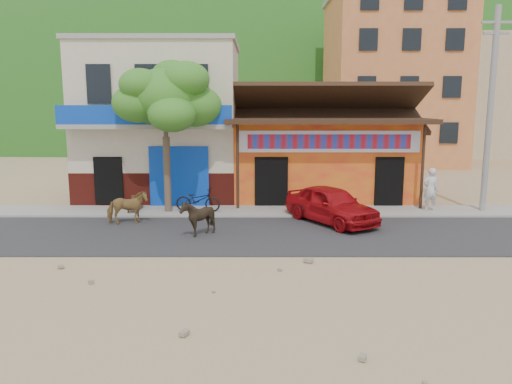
{
  "coord_description": "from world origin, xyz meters",
  "views": [
    {
      "loc": [
        -1.03,
        -13.93,
        4.39
      ],
      "look_at": [
        -1.04,
        3.0,
        1.4
      ],
      "focal_mm": 35.0,
      "sensor_mm": 36.0,
      "label": 1
    }
  ],
  "objects_px": {
    "tree": "(166,137)",
    "cafe_chair_right": "(132,203)",
    "pedestrian": "(430,189)",
    "cow_dark": "(198,218)",
    "scooter": "(198,200)",
    "cafe_chair_left": "(136,197)",
    "red_car": "(331,204)",
    "cow_tan": "(127,207)",
    "utility_pole": "(490,111)"
  },
  "relations": [
    {
      "from": "cow_tan",
      "to": "cafe_chair_right",
      "type": "distance_m",
      "value": 1.59
    },
    {
      "from": "pedestrian",
      "to": "cafe_chair_left",
      "type": "height_order",
      "value": "pedestrian"
    },
    {
      "from": "red_car",
      "to": "pedestrian",
      "type": "bearing_deg",
      "value": -9.69
    },
    {
      "from": "red_car",
      "to": "scooter",
      "type": "height_order",
      "value": "red_car"
    },
    {
      "from": "tree",
      "to": "scooter",
      "type": "height_order",
      "value": "tree"
    },
    {
      "from": "pedestrian",
      "to": "cafe_chair_left",
      "type": "xyz_separation_m",
      "value": [
        -12.02,
        0.26,
        -0.37
      ]
    },
    {
      "from": "tree",
      "to": "cafe_chair_left",
      "type": "relative_size",
      "value": 5.99
    },
    {
      "from": "scooter",
      "to": "cow_dark",
      "type": "bearing_deg",
      "value": -166.75
    },
    {
      "from": "pedestrian",
      "to": "cafe_chair_left",
      "type": "bearing_deg",
      "value": -11.09
    },
    {
      "from": "pedestrian",
      "to": "cow_tan",
      "type": "bearing_deg",
      "value": -0.15
    },
    {
      "from": "scooter",
      "to": "utility_pole",
      "type": "bearing_deg",
      "value": -82.0
    },
    {
      "from": "tree",
      "to": "cafe_chair_right",
      "type": "bearing_deg",
      "value": -168.59
    },
    {
      "from": "red_car",
      "to": "scooter",
      "type": "relative_size",
      "value": 2.24
    },
    {
      "from": "cafe_chair_left",
      "to": "cafe_chair_right",
      "type": "distance_m",
      "value": 0.72
    },
    {
      "from": "cow_dark",
      "to": "cafe_chair_right",
      "type": "relative_size",
      "value": 1.57
    },
    {
      "from": "pedestrian",
      "to": "cow_dark",
      "type": "bearing_deg",
      "value": 12.53
    },
    {
      "from": "red_car",
      "to": "scooter",
      "type": "bearing_deg",
      "value": 130.29
    },
    {
      "from": "cow_tan",
      "to": "pedestrian",
      "type": "height_order",
      "value": "pedestrian"
    },
    {
      "from": "cafe_chair_left",
      "to": "utility_pole",
      "type": "bearing_deg",
      "value": 1.99
    },
    {
      "from": "cafe_chair_right",
      "to": "pedestrian",
      "type": "bearing_deg",
      "value": -7.05
    },
    {
      "from": "utility_pole",
      "to": "cafe_chair_left",
      "type": "bearing_deg",
      "value": 179.07
    },
    {
      "from": "cow_dark",
      "to": "tree",
      "type": "bearing_deg",
      "value": -158.49
    },
    {
      "from": "scooter",
      "to": "pedestrian",
      "type": "relative_size",
      "value": 1.03
    },
    {
      "from": "scooter",
      "to": "cafe_chair_left",
      "type": "xyz_separation_m",
      "value": [
        -2.62,
        0.49,
        0.03
      ]
    },
    {
      "from": "cafe_chair_right",
      "to": "scooter",
      "type": "bearing_deg",
      "value": -4.42
    },
    {
      "from": "cow_tan",
      "to": "scooter",
      "type": "relative_size",
      "value": 0.81
    },
    {
      "from": "tree",
      "to": "cow_dark",
      "type": "xyz_separation_m",
      "value": [
        1.62,
        -3.54,
        -2.46
      ]
    },
    {
      "from": "cow_tan",
      "to": "scooter",
      "type": "bearing_deg",
      "value": -70.26
    },
    {
      "from": "cafe_chair_right",
      "to": "cow_tan",
      "type": "bearing_deg",
      "value": -90.75
    },
    {
      "from": "utility_pole",
      "to": "cow_dark",
      "type": "distance_m",
      "value": 12.29
    },
    {
      "from": "utility_pole",
      "to": "cafe_chair_left",
      "type": "distance_m",
      "value": 14.63
    },
    {
      "from": "cow_tan",
      "to": "red_car",
      "type": "distance_m",
      "value": 7.51
    },
    {
      "from": "red_car",
      "to": "cafe_chair_right",
      "type": "height_order",
      "value": "red_car"
    },
    {
      "from": "red_car",
      "to": "cafe_chair_right",
      "type": "relative_size",
      "value": 5.08
    },
    {
      "from": "pedestrian",
      "to": "cafe_chair_left",
      "type": "relative_size",
      "value": 1.74
    },
    {
      "from": "cafe_chair_left",
      "to": "cafe_chair_right",
      "type": "bearing_deg",
      "value": -87.08
    },
    {
      "from": "cow_dark",
      "to": "pedestrian",
      "type": "distance_m",
      "value": 9.74
    },
    {
      "from": "utility_pole",
      "to": "red_car",
      "type": "bearing_deg",
      "value": -164.11
    },
    {
      "from": "tree",
      "to": "cafe_chair_right",
      "type": "xyz_separation_m",
      "value": [
        -1.4,
        -0.28,
        -2.6
      ]
    },
    {
      "from": "cow_tan",
      "to": "cow_dark",
      "type": "bearing_deg",
      "value": -138.29
    },
    {
      "from": "cow_tan",
      "to": "pedestrian",
      "type": "bearing_deg",
      "value": -97.31
    },
    {
      "from": "red_car",
      "to": "cafe_chair_left",
      "type": "height_order",
      "value": "red_car"
    },
    {
      "from": "utility_pole",
      "to": "pedestrian",
      "type": "bearing_deg",
      "value": -179.2
    },
    {
      "from": "tree",
      "to": "utility_pole",
      "type": "height_order",
      "value": "utility_pole"
    },
    {
      "from": "tree",
      "to": "utility_pole",
      "type": "distance_m",
      "value": 12.84
    },
    {
      "from": "utility_pole",
      "to": "cow_dark",
      "type": "xyz_separation_m",
      "value": [
        -11.18,
        -3.74,
        -3.46
      ]
    },
    {
      "from": "tree",
      "to": "scooter",
      "type": "distance_m",
      "value": 2.81
    },
    {
      "from": "scooter",
      "to": "cafe_chair_right",
      "type": "height_order",
      "value": "scooter"
    },
    {
      "from": "red_car",
      "to": "scooter",
      "type": "distance_m",
      "value": 5.36
    },
    {
      "from": "tree",
      "to": "cafe_chair_left",
      "type": "xyz_separation_m",
      "value": [
        -1.4,
        0.43,
        -2.5
      ]
    }
  ]
}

